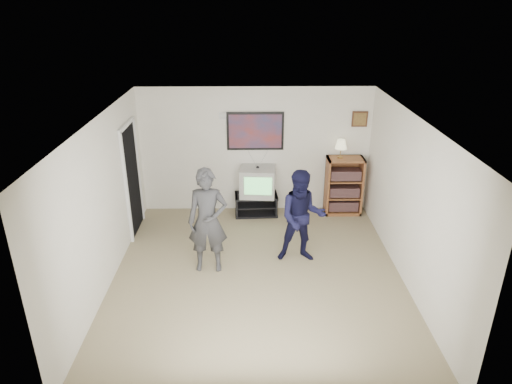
{
  "coord_description": "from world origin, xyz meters",
  "views": [
    {
      "loc": [
        -0.11,
        -6.04,
        4.05
      ],
      "look_at": [
        -0.01,
        0.68,
        1.15
      ],
      "focal_mm": 32.0,
      "sensor_mm": 36.0,
      "label": 1
    }
  ],
  "objects_px": {
    "crt_television": "(258,181)",
    "person_tall": "(208,221)",
    "media_stand": "(256,204)",
    "bookshelf": "(344,186)",
    "person_short": "(302,217)"
  },
  "relations": [
    {
      "from": "media_stand",
      "to": "crt_television",
      "type": "bearing_deg",
      "value": -2.95
    },
    {
      "from": "bookshelf",
      "to": "person_tall",
      "type": "relative_size",
      "value": 0.68
    },
    {
      "from": "bookshelf",
      "to": "person_tall",
      "type": "height_order",
      "value": "person_tall"
    },
    {
      "from": "crt_television",
      "to": "person_tall",
      "type": "distance_m",
      "value": 2.14
    },
    {
      "from": "media_stand",
      "to": "crt_television",
      "type": "xyz_separation_m",
      "value": [
        0.03,
        0.0,
        0.49
      ]
    },
    {
      "from": "crt_television",
      "to": "person_tall",
      "type": "bearing_deg",
      "value": -107.24
    },
    {
      "from": "crt_television",
      "to": "bookshelf",
      "type": "distance_m",
      "value": 1.71
    },
    {
      "from": "media_stand",
      "to": "person_short",
      "type": "xyz_separation_m",
      "value": [
        0.71,
        -1.73,
        0.57
      ]
    },
    {
      "from": "person_tall",
      "to": "crt_television",
      "type": "bearing_deg",
      "value": 67.38
    },
    {
      "from": "bookshelf",
      "to": "person_tall",
      "type": "bearing_deg",
      "value": -141.18
    },
    {
      "from": "media_stand",
      "to": "person_tall",
      "type": "distance_m",
      "value": 2.22
    },
    {
      "from": "crt_television",
      "to": "media_stand",
      "type": "bearing_deg",
      "value": -174.97
    },
    {
      "from": "crt_television",
      "to": "bookshelf",
      "type": "xyz_separation_m",
      "value": [
        1.71,
        0.05,
        -0.12
      ]
    },
    {
      "from": "media_stand",
      "to": "crt_television",
      "type": "distance_m",
      "value": 0.5
    },
    {
      "from": "person_short",
      "to": "media_stand",
      "type": "bearing_deg",
      "value": 113.04
    }
  ]
}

